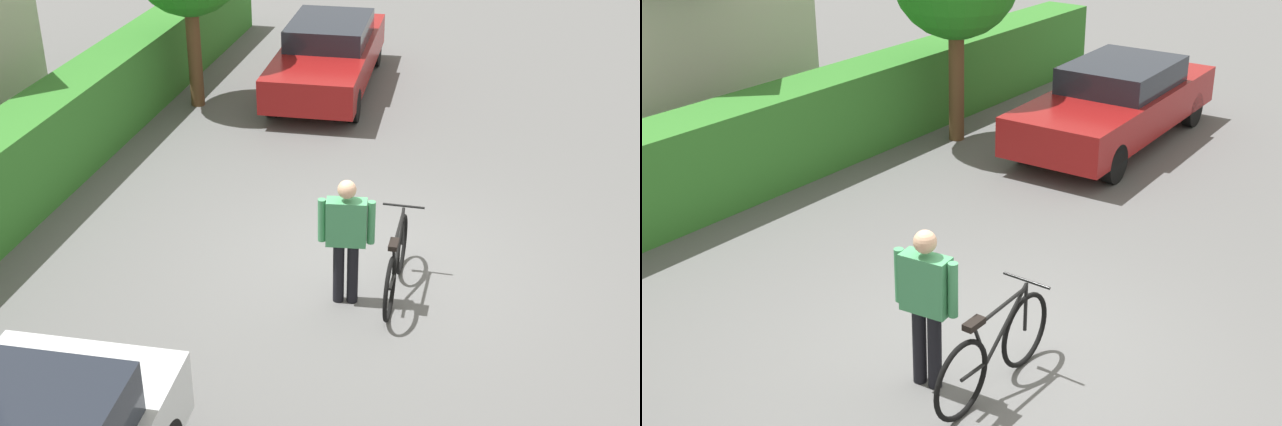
% 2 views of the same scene
% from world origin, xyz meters
% --- Properties ---
extents(ground_plane, '(60.00, 60.00, 0.00)m').
position_xyz_m(ground_plane, '(0.00, 0.00, 0.00)').
color(ground_plane, '#5B5B5B').
extents(hedge_row, '(19.95, 0.90, 1.31)m').
position_xyz_m(hedge_row, '(0.00, 5.00, 0.65)').
color(hedge_row, '#327629').
rests_on(hedge_row, ground).
extents(parked_car_far, '(4.62, 1.83, 1.30)m').
position_xyz_m(parked_car_far, '(6.16, 1.86, 0.68)').
color(parked_car_far, maroon).
rests_on(parked_car_far, ground).
extents(bicycle, '(1.76, 0.50, 0.92)m').
position_xyz_m(bicycle, '(-0.54, -0.41, 0.40)').
color(bicycle, black).
rests_on(bicycle, ground).
extents(person_rider, '(0.25, 0.64, 1.56)m').
position_xyz_m(person_rider, '(-0.84, 0.13, 0.90)').
color(person_rider, black).
rests_on(person_rider, ground).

